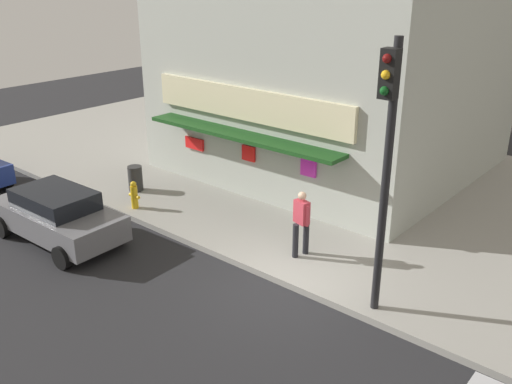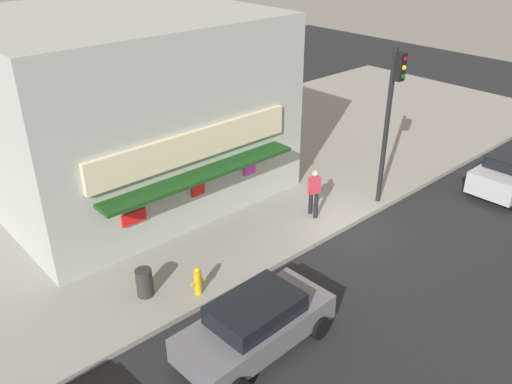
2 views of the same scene
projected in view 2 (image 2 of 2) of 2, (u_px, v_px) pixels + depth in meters
ground_plane at (349, 229)px, 19.16m from camera, size 57.56×57.56×0.00m
sidewalk at (228, 167)px, 23.65m from camera, size 38.38×13.77×0.17m
corner_building at (118, 103)px, 20.58m from camera, size 10.32×10.73×6.83m
traffic_light at (391, 108)px, 18.91m from camera, size 0.32×0.58×5.97m
fire_hydrant at (198, 281)px, 15.42m from camera, size 0.46×0.22×0.90m
trash_can at (144, 283)px, 15.37m from camera, size 0.49×0.49×0.87m
pedestrian at (314, 191)px, 19.23m from camera, size 0.56×0.54×1.82m
parked_car_grey at (256, 323)px, 13.54m from camera, size 4.33×2.16×1.54m
parked_car_silver at (511, 172)px, 21.41m from camera, size 3.98×2.11×1.65m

